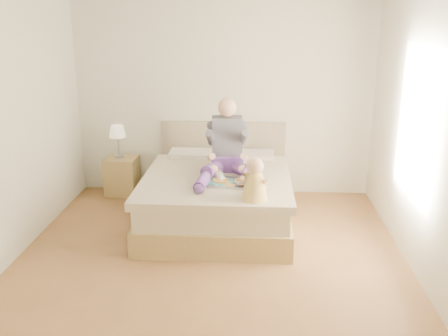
# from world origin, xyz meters

# --- Properties ---
(room) EXTENTS (4.02, 4.22, 2.71)m
(room) POSITION_xyz_m (0.08, 0.01, 1.51)
(room) COLOR brown
(room) RESTS_ON ground
(bed) EXTENTS (1.70, 2.18, 1.00)m
(bed) POSITION_xyz_m (0.00, 1.08, 0.32)
(bed) COLOR olive
(bed) RESTS_ON ground
(nightstand) EXTENTS (0.44, 0.40, 0.52)m
(nightstand) POSITION_xyz_m (-1.39, 1.88, 0.26)
(nightstand) COLOR olive
(nightstand) RESTS_ON ground
(lamp) EXTENTS (0.22, 0.22, 0.45)m
(lamp) POSITION_xyz_m (-1.42, 1.87, 0.87)
(lamp) COLOR #A8A9AF
(lamp) RESTS_ON nightstand
(adult) EXTENTS (0.75, 1.09, 0.89)m
(adult) POSITION_xyz_m (0.12, 1.03, 0.87)
(adult) COLOR #5B3586
(adult) RESTS_ON bed
(tray) EXTENTS (0.49, 0.41, 0.13)m
(tray) POSITION_xyz_m (0.16, 0.63, 0.64)
(tray) COLOR #A8A9AF
(tray) RESTS_ON bed
(baby) EXTENTS (0.29, 0.40, 0.44)m
(baby) POSITION_xyz_m (0.44, 0.17, 0.79)
(baby) COLOR gold
(baby) RESTS_ON bed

